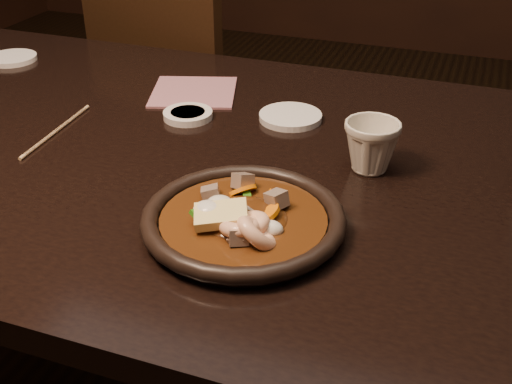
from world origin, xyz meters
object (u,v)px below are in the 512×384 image
(table, at_px, (153,180))
(plate, at_px, (243,220))
(chair, at_px, (187,104))
(tea_cup, at_px, (371,145))

(table, distance_m, plate, 0.32)
(chair, distance_m, tea_cup, 0.94)
(table, height_order, plate, plate)
(table, height_order, tea_cup, tea_cup)
(table, bearing_deg, plate, -38.60)
(tea_cup, bearing_deg, plate, -119.27)
(plate, distance_m, tea_cup, 0.25)
(chair, relative_size, plate, 3.52)
(table, height_order, chair, chair)
(chair, xyz_separation_m, plate, (0.50, -0.86, 0.25))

